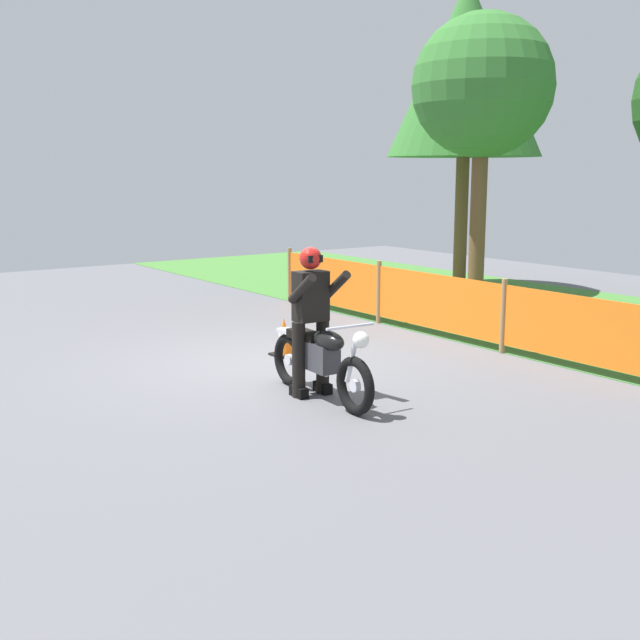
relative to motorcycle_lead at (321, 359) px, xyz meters
name	(u,v)px	position (x,y,z in m)	size (l,w,h in m)	color
ground	(274,364)	(-1.73, 0.47, -0.47)	(24.00, 24.00, 0.02)	#5B5B60
grass_verge	(559,316)	(-1.73, 6.40, -0.45)	(24.00, 6.01, 0.01)	#427A33
barrier_fence	(435,302)	(-1.73, 3.39, 0.08)	(8.22, 0.08, 1.05)	#997547
tree_leftmost	(466,69)	(-5.09, 7.31, 4.13)	(3.22, 3.22, 6.39)	brown
tree_near_left	(483,88)	(-2.80, 5.38, 3.45)	(2.43, 2.43, 5.16)	brown
motorcycle_lead	(321,359)	(0.00, 0.00, 0.00)	(1.99, 0.59, 0.94)	black
rider_lead	(311,316)	(-0.19, 0.01, 0.46)	(0.58, 0.56, 1.69)	black
traffic_cone	(284,337)	(-2.02, 0.81, -0.20)	(0.32, 0.32, 0.53)	black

